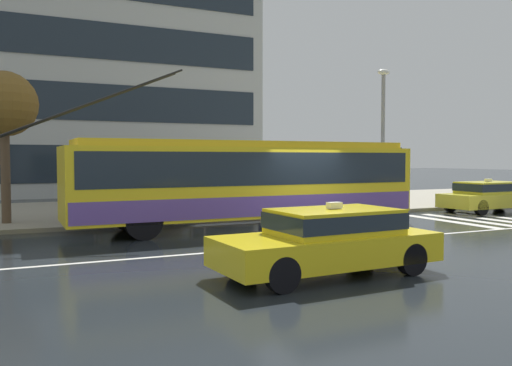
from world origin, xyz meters
TOP-DOWN VIEW (x-y plane):
  - ground_plane at (0.00, 0.00)m, footprint 160.00×160.00m
  - sidewalk_slab at (0.00, 9.07)m, footprint 80.00×10.00m
  - crosswalk_stripe_edge_near at (5.73, 1.03)m, footprint 0.44×4.40m
  - crosswalk_stripe_inner_a at (6.63, 1.03)m, footprint 0.44×4.40m
  - crosswalk_stripe_center at (7.53, 1.03)m, footprint 0.44×4.40m
  - crosswalk_stripe_inner_b at (8.43, 1.03)m, footprint 0.44×4.40m
  - lane_centre_line at (0.00, -1.20)m, footprint 72.00×0.14m
  - trolleybus at (-1.45, 2.47)m, footprint 12.80×2.57m
  - taxi_oncoming_near at (-2.77, -4.36)m, footprint 4.42×1.95m
  - taxi_ahead_of_bus at (9.66, 2.73)m, footprint 4.56×1.89m
  - bus_shelter at (-3.84, 6.01)m, footprint 3.92×1.83m
  - pedestrian_at_shelter at (0.65, 6.00)m, footprint 1.59×1.59m
  - pedestrian_approaching_curb at (3.26, 4.49)m, footprint 1.55×1.55m
  - street_lamp at (5.87, 4.94)m, footprint 0.60×0.32m
  - street_tree_bare at (-8.48, 5.86)m, footprint 2.09×2.09m

SIDE VIEW (x-z plane):
  - ground_plane at x=0.00m, z-range 0.00..0.00m
  - lane_centre_line at x=0.00m, z-range 0.00..0.01m
  - crosswalk_stripe_edge_near at x=5.73m, z-range 0.00..0.01m
  - crosswalk_stripe_inner_a at x=6.63m, z-range 0.00..0.01m
  - crosswalk_stripe_center at x=7.53m, z-range 0.00..0.01m
  - crosswalk_stripe_inner_b at x=8.43m, z-range 0.00..0.01m
  - sidewalk_slab at x=0.00m, z-range 0.00..0.14m
  - taxi_oncoming_near at x=-2.77m, z-range 0.01..1.40m
  - taxi_ahead_of_bus at x=9.66m, z-range 0.01..1.40m
  - trolleybus at x=-1.45m, z-range -0.89..3.95m
  - pedestrian_at_shelter at x=0.65m, z-range 0.77..2.72m
  - pedestrian_approaching_curb at x=3.26m, z-range 0.78..2.78m
  - bus_shelter at x=-3.84m, z-range 0.81..3.43m
  - street_lamp at x=5.87m, z-range 0.73..6.54m
  - street_tree_bare at x=-8.48m, z-range 1.47..6.36m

